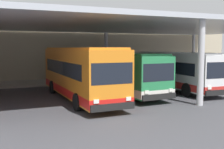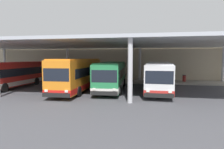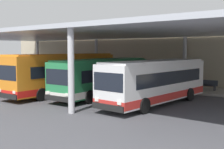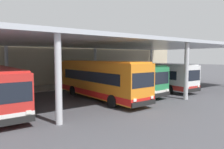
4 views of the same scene
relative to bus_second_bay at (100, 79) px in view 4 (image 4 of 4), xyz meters
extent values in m
plane|color=#47474C|center=(0.13, -2.44, -1.84)|extent=(200.00, 200.00, 0.00)
cube|color=#A39E93|center=(0.13, 9.31, -1.75)|extent=(42.00, 4.50, 0.18)
cube|color=#C1B293|center=(0.13, 12.56, 1.82)|extent=(48.00, 1.60, 7.32)
cube|color=silver|center=(0.13, 3.06, 3.56)|extent=(40.00, 17.00, 0.30)
cylinder|color=silver|center=(-6.03, -4.94, 0.78)|extent=(0.40, 0.40, 5.25)
cylinder|color=silver|center=(-6.03, 11.06, 0.78)|extent=(0.40, 0.40, 5.25)
cylinder|color=silver|center=(6.30, -4.94, 0.78)|extent=(0.40, 0.40, 5.25)
cylinder|color=silver|center=(6.30, 11.06, 0.78)|extent=(0.40, 0.40, 5.25)
cylinder|color=silver|center=(18.63, 11.06, 0.78)|extent=(0.40, 0.40, 5.25)
cube|color=black|center=(-8.55, -4.53, 0.21)|extent=(2.30, 0.13, 1.10)
cube|color=black|center=(-8.55, -4.62, -1.29)|extent=(2.45, 0.17, 0.36)
cube|color=yellow|center=(-8.55, -4.50, 1.03)|extent=(1.75, 0.12, 0.28)
cube|color=white|center=(-7.65, -4.60, -0.94)|extent=(0.28, 0.08, 0.20)
cylinder|color=black|center=(-7.33, -2.60, -1.34)|extent=(0.28, 1.00, 1.00)
cylinder|color=black|center=(-7.34, 3.49, -1.34)|extent=(0.28, 1.00, 1.00)
cube|color=orange|center=(0.00, 0.00, 0.06)|extent=(2.83, 11.27, 3.10)
cube|color=red|center=(0.00, 0.00, -1.14)|extent=(2.85, 11.29, 0.50)
cube|color=black|center=(0.00, 0.15, 0.36)|extent=(2.81, 9.25, 0.90)
cube|color=black|center=(0.16, -5.55, 0.41)|extent=(2.30, 0.19, 1.10)
cube|color=black|center=(0.17, -5.64, -1.29)|extent=(2.45, 0.23, 0.36)
cube|color=orange|center=(0.00, 0.00, 1.67)|extent=(2.62, 10.82, 0.12)
cube|color=yellow|center=(0.16, -5.52, 1.43)|extent=(1.75, 0.17, 0.28)
cube|color=white|center=(-0.73, -5.65, -0.94)|extent=(0.28, 0.09, 0.20)
cube|color=white|center=(1.07, -5.60, -0.94)|extent=(0.28, 0.09, 0.20)
cylinder|color=black|center=(-1.12, -3.51, -1.34)|extent=(0.31, 1.01, 1.00)
cylinder|color=black|center=(1.33, -3.43, -1.34)|extent=(0.31, 1.01, 1.00)
cylinder|color=black|center=(-1.32, 3.04, -1.34)|extent=(0.31, 1.01, 1.00)
cylinder|color=black|center=(1.13, 3.11, -1.34)|extent=(0.31, 1.01, 1.00)
cube|color=#28844C|center=(3.59, 1.19, -0.14)|extent=(3.15, 10.54, 2.70)
cube|color=white|center=(3.59, 1.19, -1.14)|extent=(3.17, 10.56, 0.50)
cube|color=black|center=(3.58, 1.34, 0.16)|extent=(3.07, 8.67, 0.90)
cube|color=black|center=(3.91, -3.95, 0.21)|extent=(2.30, 0.26, 1.10)
cube|color=black|center=(3.92, -4.04, -1.29)|extent=(2.46, 0.31, 0.36)
cube|color=#2A8B50|center=(3.59, 1.19, 1.27)|extent=(2.92, 10.11, 0.12)
cube|color=yellow|center=(3.91, -3.92, 1.03)|extent=(1.75, 0.23, 0.28)
cube|color=white|center=(3.02, -4.09, -0.94)|extent=(0.28, 0.10, 0.20)
cube|color=white|center=(4.82, -3.97, -0.94)|extent=(0.28, 0.10, 0.20)
cylinder|color=black|center=(2.57, -2.11, -1.34)|extent=(0.34, 1.02, 1.00)
cylinder|color=black|center=(5.01, -1.95, -1.34)|extent=(0.34, 1.02, 1.00)
cylinder|color=black|center=(2.19, 3.97, -1.34)|extent=(0.34, 1.02, 1.00)
cylinder|color=black|center=(4.63, 4.12, -1.34)|extent=(0.34, 1.02, 1.00)
cube|color=white|center=(8.82, 1.02, -0.14)|extent=(2.89, 10.49, 2.70)
cube|color=red|center=(8.82, 1.02, -1.14)|extent=(2.91, 10.51, 0.50)
cube|color=black|center=(8.83, 1.17, 0.16)|extent=(2.86, 8.62, 0.90)
cube|color=black|center=(8.63, -4.13, 0.21)|extent=(2.30, 0.21, 1.10)
cube|color=black|center=(8.62, -4.22, -1.29)|extent=(2.45, 0.25, 0.36)
cube|color=white|center=(8.82, 1.02, 1.27)|extent=(2.67, 10.06, 0.12)
cube|color=yellow|center=(8.63, -4.10, 1.03)|extent=(1.75, 0.19, 0.28)
cube|color=white|center=(7.73, -4.18, -0.94)|extent=(0.28, 0.09, 0.20)
cube|color=white|center=(9.52, -4.24, -0.94)|extent=(0.28, 0.09, 0.20)
cylinder|color=black|center=(7.48, -2.16, -1.34)|extent=(0.32, 1.01, 1.00)
cylinder|color=black|center=(9.92, -2.25, -1.34)|extent=(0.32, 1.01, 1.00)
cylinder|color=black|center=(7.71, 3.92, -1.34)|extent=(0.32, 1.01, 1.00)
cylinder|color=black|center=(10.15, 3.83, -1.34)|extent=(0.32, 1.01, 1.00)
cube|color=#383D47|center=(9.44, 9.31, -1.21)|extent=(1.80, 0.44, 0.08)
cube|color=#383D47|center=(9.44, 9.51, -0.96)|extent=(1.80, 0.06, 0.44)
cube|color=#2D2D33|center=(8.74, 9.31, -1.44)|extent=(0.10, 0.36, 0.45)
cube|color=#2D2D33|center=(10.14, 9.31, -1.44)|extent=(0.10, 0.36, 0.45)
cylinder|color=maroon|center=(12.92, 9.60, -1.21)|extent=(0.48, 0.48, 0.90)
cylinder|color=black|center=(12.92, 9.60, -0.72)|extent=(0.52, 0.52, 0.08)
camera|label=1|loc=(-5.14, -18.35, 1.71)|focal=44.07mm
camera|label=2|loc=(7.81, -20.68, 1.81)|focal=31.38mm
camera|label=3|loc=(19.59, -17.35, 2.13)|focal=47.05mm
camera|label=4|loc=(-10.61, -16.43, 2.09)|focal=33.58mm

